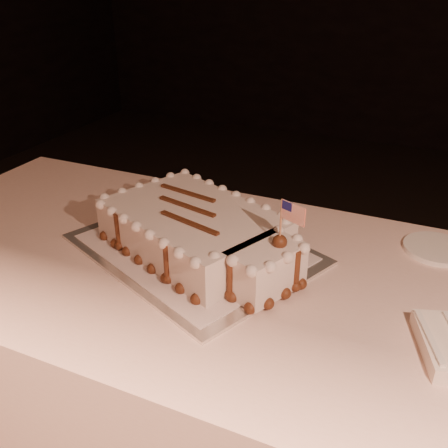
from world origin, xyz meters
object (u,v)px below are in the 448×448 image
at_px(banquet_table, 341,429).
at_px(side_plate, 436,249).
at_px(sheet_cake, 201,233).
at_px(cake_board, 194,249).

height_order(banquet_table, side_plate, side_plate).
distance_m(banquet_table, sheet_cake, 0.58).
height_order(sheet_cake, side_plate, sheet_cake).
bearing_deg(sheet_cake, side_plate, 25.97).
bearing_deg(cake_board, side_plate, 47.16).
distance_m(banquet_table, side_plate, 0.49).
bearing_deg(banquet_table, side_plate, 65.36).
height_order(banquet_table, sheet_cake, sheet_cake).
bearing_deg(banquet_table, cake_board, 174.17).
bearing_deg(side_plate, cake_board, -156.16).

